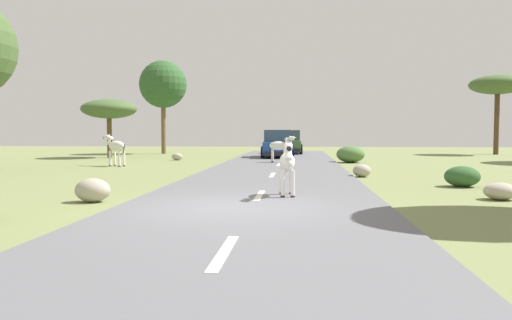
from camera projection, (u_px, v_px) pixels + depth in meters
The scene contains 17 objects.
ground_plane at pixel (232, 209), 10.71m from camera, with size 90.00×90.00×0.00m, color olive.
road at pixel (252, 208), 10.67m from camera, with size 6.00×64.00×0.05m, color slate.
lane_markings at pixel (247, 215), 9.68m from camera, with size 0.16×56.00×0.01m.
zebra_0 at pixel (287, 163), 12.50m from camera, with size 0.47×1.50×1.41m.
zebra_1 at pixel (280, 146), 26.41m from camera, with size 1.53×0.50×1.44m.
zebra_2 at pixel (116, 147), 24.12m from camera, with size 1.51×1.11×1.59m.
car_0 at pixel (289, 143), 37.31m from camera, with size 2.03×4.34×1.74m.
car_1 at pixel (277, 145), 31.69m from camera, with size 2.22×4.44×1.74m.
tree_1 at pixel (498, 86), 36.27m from camera, with size 4.00×4.00×5.81m.
tree_4 at pixel (163, 85), 37.58m from camera, with size 3.57×3.57×7.05m.
tree_5 at pixel (109, 109), 31.92m from camera, with size 3.52×3.52×3.75m.
bush_0 at pixel (462, 176), 15.08m from camera, with size 1.05×0.95×0.63m, color #2D5628.
bush_1 at pixel (351, 154), 26.89m from camera, with size 1.52×1.37×0.91m, color #4C7038.
rock_1 at pixel (500, 191), 12.19m from camera, with size 0.78×0.73×0.42m, color #A89E8C.
rock_2 at pixel (177, 157), 29.16m from camera, with size 0.64×0.45×0.43m, color #A89E8C.
rock_3 at pixel (362, 171), 18.36m from camera, with size 0.66×0.61×0.47m, color #A89E8C.
rock_4 at pixel (93, 190), 11.80m from camera, with size 0.84×0.65×0.57m, color #A89E8C.
Camera 1 is at (1.43, -10.55, 1.67)m, focal length 34.90 mm.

